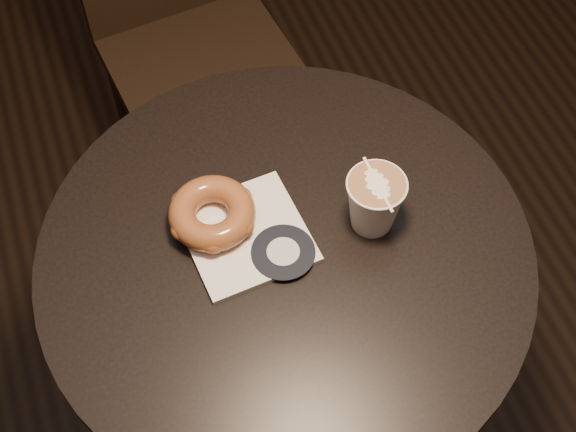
{
  "coord_description": "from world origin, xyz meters",
  "views": [
    {
      "loc": [
        -0.19,
        -0.54,
        1.71
      ],
      "look_at": [
        0.01,
        0.03,
        0.79
      ],
      "focal_mm": 50.0,
      "sensor_mm": 36.0,
      "label": 1
    }
  ],
  "objects": [
    {
      "name": "cafe_table",
      "position": [
        0.0,
        0.0,
        0.55
      ],
      "size": [
        0.7,
        0.7,
        0.75
      ],
      "color": "black",
      "rests_on": "ground"
    },
    {
      "name": "chair",
      "position": [
        0.04,
        0.76,
        0.54
      ],
      "size": [
        0.42,
        0.42,
        0.97
      ],
      "rotation": [
        0.0,
        0.0,
        0.11
      ],
      "color": "black",
      "rests_on": "ground"
    },
    {
      "name": "latte_cup",
      "position": [
        0.13,
        0.0,
        0.8
      ],
      "size": [
        0.08,
        0.08,
        0.09
      ],
      "primitive_type": null,
      "color": "white",
      "rests_on": "cafe_table"
    },
    {
      "name": "pastry_bag",
      "position": [
        -0.04,
        0.04,
        0.75
      ],
      "size": [
        0.18,
        0.18,
        0.01
      ],
      "primitive_type": "cube",
      "rotation": [
        0.0,
        0.0,
        0.08
      ],
      "color": "white",
      "rests_on": "cafe_table"
    },
    {
      "name": "doughnut",
      "position": [
        -0.08,
        0.08,
        0.78
      ],
      "size": [
        0.12,
        0.12,
        0.04
      ],
      "primitive_type": "torus",
      "color": "brown",
      "rests_on": "pastry_bag"
    }
  ]
}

